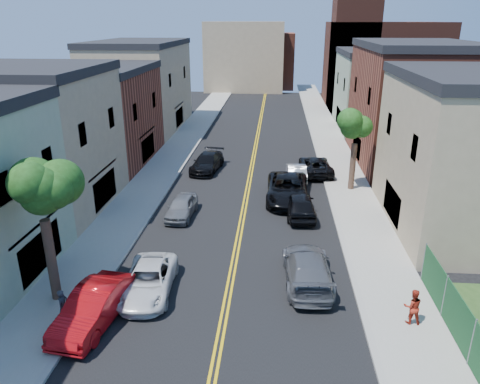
% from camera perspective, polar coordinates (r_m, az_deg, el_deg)
% --- Properties ---
extents(sidewalk_left, '(3.20, 100.00, 0.15)m').
position_cam_1_polar(sidewalk_left, '(46.16, -8.06, 5.21)').
color(sidewalk_left, gray).
rests_on(sidewalk_left, ground).
extents(sidewalk_right, '(3.20, 100.00, 0.15)m').
position_cam_1_polar(sidewalk_right, '(45.45, 11.85, 4.72)').
color(sidewalk_right, gray).
rests_on(sidewalk_right, ground).
extents(curb_left, '(0.30, 100.00, 0.15)m').
position_cam_1_polar(curb_left, '(45.81, -5.91, 5.19)').
color(curb_left, gray).
rests_on(curb_left, ground).
extents(curb_right, '(0.30, 100.00, 0.15)m').
position_cam_1_polar(curb_right, '(45.26, 9.65, 4.81)').
color(curb_right, gray).
rests_on(curb_right, ground).
extents(bldg_left_tan_near, '(9.00, 10.00, 9.00)m').
position_cam_1_polar(bldg_left_tan_near, '(33.53, -24.29, 5.48)').
color(bldg_left_tan_near, '#998466').
rests_on(bldg_left_tan_near, ground).
extents(bldg_left_brick, '(9.00, 12.00, 8.00)m').
position_cam_1_polar(bldg_left_brick, '(43.33, -17.46, 8.79)').
color(bldg_left_brick, brown).
rests_on(bldg_left_brick, ground).
extents(bldg_left_tan_far, '(9.00, 16.00, 9.50)m').
position_cam_1_polar(bldg_left_tan_far, '(56.25, -12.33, 12.60)').
color(bldg_left_tan_far, '#998466').
rests_on(bldg_left_tan_far, ground).
extents(bldg_right_tan, '(9.00, 12.00, 9.00)m').
position_cam_1_polar(bldg_right_tan, '(30.88, 27.24, 3.82)').
color(bldg_right_tan, '#998466').
rests_on(bldg_right_tan, ground).
extents(bldg_right_brick, '(9.00, 14.00, 10.00)m').
position_cam_1_polar(bldg_right_brick, '(43.69, 20.71, 9.84)').
color(bldg_right_brick, brown).
rests_on(bldg_right_brick, ground).
extents(bldg_right_palegrn, '(9.00, 12.00, 8.50)m').
position_cam_1_polar(bldg_right_palegrn, '(57.23, 16.97, 11.81)').
color(bldg_right_palegrn, gray).
rests_on(bldg_right_palegrn, ground).
extents(church, '(16.20, 14.20, 22.60)m').
position_cam_1_polar(church, '(72.06, 16.67, 15.92)').
color(church, '#4C2319').
rests_on(church, ground).
extents(backdrop_left, '(14.00, 8.00, 12.00)m').
position_cam_1_polar(backdrop_left, '(85.83, 0.56, 16.56)').
color(backdrop_left, '#998466').
rests_on(backdrop_left, ground).
extents(backdrop_center, '(10.00, 8.00, 10.00)m').
position_cam_1_polar(backdrop_center, '(89.71, 3.40, 16.06)').
color(backdrop_center, brown).
rests_on(backdrop_center, ground).
extents(tree_left_mid, '(5.20, 5.20, 9.29)m').
position_cam_1_polar(tree_left_mid, '(20.82, -24.14, 3.02)').
color(tree_left_mid, '#3B281D').
rests_on(tree_left_mid, sidewalk_left).
extents(tree_right_far, '(4.40, 4.40, 8.03)m').
position_cam_1_polar(tree_right_far, '(34.53, 14.48, 9.21)').
color(tree_right_far, '#3B281D').
rests_on(tree_right_far, sidewalk_right).
extents(red_sedan, '(2.36, 5.10, 1.62)m').
position_cam_1_polar(red_sedan, '(20.98, -17.87, -13.55)').
color(red_sedan, '#B30B10').
rests_on(red_sedan, ground).
extents(white_pickup, '(2.53, 5.02, 1.36)m').
position_cam_1_polar(white_pickup, '(22.47, -11.41, -10.80)').
color(white_pickup, silver).
rests_on(white_pickup, ground).
extents(grey_car_left, '(1.81, 4.10, 1.37)m').
position_cam_1_polar(grey_car_left, '(30.39, -7.33, -1.86)').
color(grey_car_left, slate).
rests_on(grey_car_left, ground).
extents(black_car_left, '(2.77, 5.36, 1.49)m').
position_cam_1_polar(black_car_left, '(39.51, -4.14, 3.72)').
color(black_car_left, black).
rests_on(black_car_left, ground).
extents(grey_car_right, '(2.48, 5.63, 1.61)m').
position_cam_1_polar(grey_car_right, '(23.02, 8.44, -9.40)').
color(grey_car_right, '#53555A').
rests_on(grey_car_right, ground).
extents(black_car_right, '(2.13, 4.77, 1.59)m').
position_cam_1_polar(black_car_right, '(30.46, 7.54, -1.59)').
color(black_car_right, black).
rests_on(black_car_right, ground).
extents(silver_car_right, '(1.63, 4.22, 1.37)m').
position_cam_1_polar(silver_car_right, '(37.35, 7.05, 2.50)').
color(silver_car_right, '#A6A8AE').
rests_on(silver_car_right, ground).
extents(dark_car_right_far, '(2.83, 5.43, 1.46)m').
position_cam_1_polar(dark_car_right_far, '(39.10, 9.46, 3.28)').
color(dark_car_right_far, black).
rests_on(dark_car_right_far, ground).
extents(black_suv_lane, '(3.01, 6.41, 1.77)m').
position_cam_1_polar(black_suv_lane, '(32.96, 5.96, 0.41)').
color(black_suv_lane, black).
rests_on(black_suv_lane, ground).
extents(pedestrian_left, '(0.45, 0.62, 1.56)m').
position_cam_1_polar(pedestrian_left, '(21.21, -21.22, -13.22)').
color(pedestrian_left, '#25262C').
rests_on(pedestrian_left, sidewalk_left).
extents(pedestrian_right, '(0.79, 0.62, 1.60)m').
position_cam_1_polar(pedestrian_right, '(21.11, 20.79, -13.25)').
color(pedestrian_right, maroon).
rests_on(pedestrian_right, sidewalk_right).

